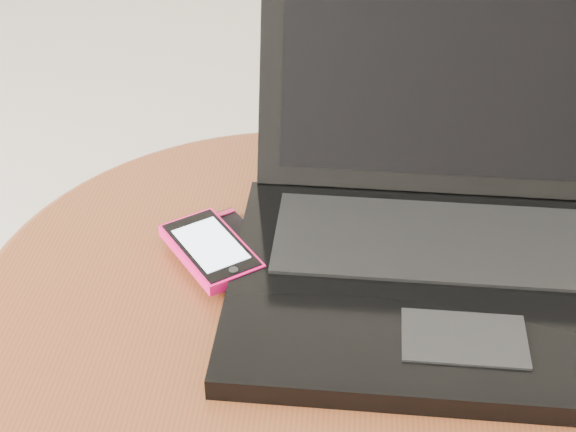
{
  "coord_description": "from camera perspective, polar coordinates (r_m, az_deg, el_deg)",
  "views": [
    {
      "loc": [
        0.14,
        -0.57,
        0.96
      ],
      "look_at": [
        0.09,
        0.04,
        0.52
      ],
      "focal_mm": 54.84,
      "sensor_mm": 36.0,
      "label": 1
    }
  ],
  "objects": [
    {
      "name": "table",
      "position": [
        0.83,
        0.49,
        -10.02
      ],
      "size": [
        0.58,
        0.58,
        0.46
      ],
      "color": "#532B1C",
      "rests_on": "ground"
    },
    {
      "name": "laptop",
      "position": [
        0.79,
        11.02,
        -0.38
      ],
      "size": [
        0.39,
        0.36,
        0.25
      ],
      "color": "black",
      "rests_on": "table"
    },
    {
      "name": "phone_black",
      "position": [
        0.8,
        -3.58,
        -2.38
      ],
      "size": [
        0.12,
        0.13,
        0.01
      ],
      "color": "black",
      "rests_on": "table"
    },
    {
      "name": "phone_pink",
      "position": [
        0.79,
        -5.03,
        -2.17
      ],
      "size": [
        0.11,
        0.12,
        0.01
      ],
      "color": "#F51067",
      "rests_on": "phone_black"
    }
  ]
}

